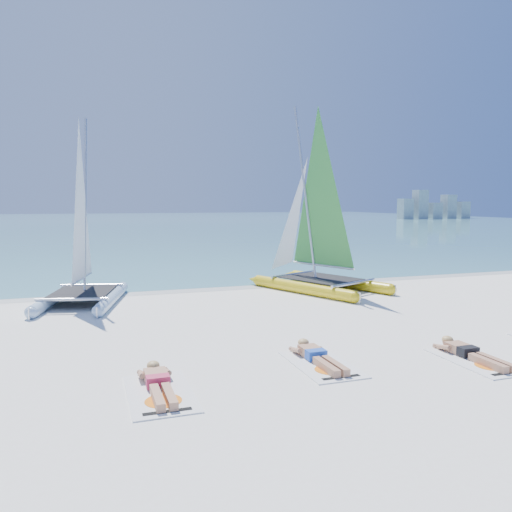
{
  "coord_description": "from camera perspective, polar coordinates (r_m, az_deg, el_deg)",
  "views": [
    {
      "loc": [
        -3.97,
        -11.24,
        2.99
      ],
      "look_at": [
        0.25,
        1.2,
        1.55
      ],
      "focal_mm": 35.0,
      "sensor_mm": 36.0,
      "label": 1
    }
  ],
  "objects": [
    {
      "name": "towel_a",
      "position": [
        8.21,
        -10.91,
        -15.14
      ],
      "size": [
        1.0,
        1.85,
        0.02
      ],
      "primitive_type": "cube",
      "color": "white",
      "rests_on": "ground"
    },
    {
      "name": "distant_skyline",
      "position": [
        93.23,
        19.57,
        5.23
      ],
      "size": [
        14.0,
        2.0,
        5.0
      ],
      "color": "#A7B0B7",
      "rests_on": "ground"
    },
    {
      "name": "catamaran_blue",
      "position": [
        15.44,
        -19.3,
        1.12
      ],
      "size": [
        2.91,
        4.53,
        5.71
      ],
      "rotation": [
        0.0,
        0.0,
        -0.23
      ],
      "color": "#BCD2F8",
      "rests_on": "ground"
    },
    {
      "name": "sunbather_b",
      "position": [
        9.59,
        6.98,
        -11.22
      ],
      "size": [
        0.37,
        1.73,
        0.26
      ],
      "color": "tan",
      "rests_on": "towel_b"
    },
    {
      "name": "towel_b",
      "position": [
        9.46,
        7.49,
        -12.17
      ],
      "size": [
        1.0,
        1.85,
        0.02
      ],
      "primitive_type": "cube",
      "color": "white",
      "rests_on": "ground"
    },
    {
      "name": "sunbather_c",
      "position": [
        10.55,
        23.2,
        -10.06
      ],
      "size": [
        0.37,
        1.73,
        0.26
      ],
      "color": "tan",
      "rests_on": "towel_c"
    },
    {
      "name": "catamaran_yellow",
      "position": [
        17.18,
        6.29,
        3.03
      ],
      "size": [
        3.97,
        5.25,
        6.47
      ],
      "rotation": [
        0.0,
        0.0,
        0.41
      ],
      "color": "yellow",
      "rests_on": "ground"
    },
    {
      "name": "sea",
      "position": [
        74.41,
        -15.69,
        3.71
      ],
      "size": [
        140.0,
        115.0,
        0.01
      ],
      "primitive_type": "cube",
      "color": "#7CC5CF",
      "rests_on": "ground"
    },
    {
      "name": "sunbather_a",
      "position": [
        8.35,
        -11.11,
        -13.97
      ],
      "size": [
        0.37,
        1.73,
        0.26
      ],
      "color": "tan",
      "rests_on": "towel_a"
    },
    {
      "name": "ground",
      "position": [
        12.29,
        0.7,
        -7.84
      ],
      "size": [
        140.0,
        140.0,
        0.0
      ],
      "primitive_type": "plane",
      "color": "white",
      "rests_on": "ground"
    },
    {
      "name": "towel_c",
      "position": [
        10.44,
        23.89,
        -10.88
      ],
      "size": [
        1.0,
        1.85,
        0.02
      ],
      "primitive_type": "cube",
      "color": "white",
      "rests_on": "ground"
    },
    {
      "name": "wet_sand_strip",
      "position": [
        17.46,
        -5.32,
        -3.63
      ],
      "size": [
        140.0,
        1.4,
        0.01
      ],
      "primitive_type": "cube",
      "color": "silver",
      "rests_on": "ground"
    }
  ]
}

